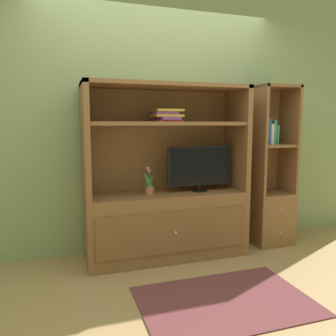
{
  "coord_description": "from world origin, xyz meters",
  "views": [
    {
      "loc": [
        -1.0,
        -2.73,
        1.33
      ],
      "look_at": [
        0.0,
        0.35,
        0.9
      ],
      "focal_mm": 36.16,
      "sensor_mm": 36.0,
      "label": 1
    }
  ],
  "objects_px": {
    "media_console": "(166,204)",
    "potted_plant": "(149,188)",
    "tv_monitor": "(199,167)",
    "magazine_stack": "(166,116)",
    "upright_book_row": "(268,133)",
    "bookshelf_tall": "(270,192)"
  },
  "relations": [
    {
      "from": "media_console",
      "to": "potted_plant",
      "type": "relative_size",
      "value": 6.29
    },
    {
      "from": "tv_monitor",
      "to": "magazine_stack",
      "type": "height_order",
      "value": "magazine_stack"
    },
    {
      "from": "potted_plant",
      "to": "upright_book_row",
      "type": "height_order",
      "value": "upright_book_row"
    },
    {
      "from": "media_console",
      "to": "upright_book_row",
      "type": "bearing_deg",
      "value": -0.38
    },
    {
      "from": "magazine_stack",
      "to": "upright_book_row",
      "type": "bearing_deg",
      "value": -0.22
    },
    {
      "from": "potted_plant",
      "to": "magazine_stack",
      "type": "distance_m",
      "value": 0.72
    },
    {
      "from": "media_console",
      "to": "potted_plant",
      "type": "distance_m",
      "value": 0.28
    },
    {
      "from": "bookshelf_tall",
      "to": "tv_monitor",
      "type": "bearing_deg",
      "value": -176.66
    },
    {
      "from": "tv_monitor",
      "to": "potted_plant",
      "type": "xyz_separation_m",
      "value": [
        -0.53,
        -0.03,
        -0.18
      ]
    },
    {
      "from": "potted_plant",
      "to": "upright_book_row",
      "type": "distance_m",
      "value": 1.43
    },
    {
      "from": "bookshelf_tall",
      "to": "upright_book_row",
      "type": "bearing_deg",
      "value": -171.92
    },
    {
      "from": "media_console",
      "to": "potted_plant",
      "type": "xyz_separation_m",
      "value": [
        -0.2,
        -0.08,
        0.19
      ]
    },
    {
      "from": "media_console",
      "to": "magazine_stack",
      "type": "bearing_deg",
      "value": -144.0
    },
    {
      "from": "media_console",
      "to": "magazine_stack",
      "type": "relative_size",
      "value": 4.8
    },
    {
      "from": "media_console",
      "to": "tv_monitor",
      "type": "xyz_separation_m",
      "value": [
        0.33,
        -0.05,
        0.37
      ]
    },
    {
      "from": "tv_monitor",
      "to": "upright_book_row",
      "type": "xyz_separation_m",
      "value": [
        0.81,
        0.04,
        0.33
      ]
    },
    {
      "from": "tv_monitor",
      "to": "magazine_stack",
      "type": "bearing_deg",
      "value": 172.42
    },
    {
      "from": "bookshelf_tall",
      "to": "upright_book_row",
      "type": "height_order",
      "value": "bookshelf_tall"
    },
    {
      "from": "potted_plant",
      "to": "bookshelf_tall",
      "type": "height_order",
      "value": "bookshelf_tall"
    },
    {
      "from": "upright_book_row",
      "to": "tv_monitor",
      "type": "bearing_deg",
      "value": -177.1
    },
    {
      "from": "bookshelf_tall",
      "to": "upright_book_row",
      "type": "distance_m",
      "value": 0.65
    },
    {
      "from": "bookshelf_tall",
      "to": "magazine_stack",
      "type": "bearing_deg",
      "value": -179.71
    }
  ]
}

